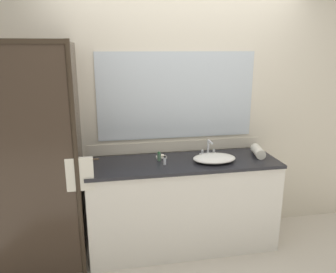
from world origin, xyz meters
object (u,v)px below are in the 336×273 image
Objects in this scene: amenity_bottle_lotion at (165,160)px; amenity_bottle_shampoo at (159,157)px; soap_dish at (161,156)px; rolled_towel_near_edge at (258,151)px; sink_basin at (214,158)px; faucet at (208,150)px.

amenity_bottle_shampoo reaches higher than amenity_bottle_lotion.
amenity_bottle_shampoo is (-0.03, -0.08, 0.03)m from soap_dish.
amenity_bottle_shampoo is 0.99m from rolled_towel_near_edge.
sink_basin is 0.51m from soap_dish.
rolled_towel_near_edge is at bearing -2.28° from amenity_bottle_shampoo.
soap_dish is 0.20m from amenity_bottle_lotion.
amenity_bottle_shampoo is 0.35× the size of rolled_towel_near_edge.
faucet is at bearing 167.74° from rolled_towel_near_edge.
soap_dish is (-0.47, 0.20, -0.02)m from sink_basin.
amenity_bottle_shampoo reaches higher than soap_dish.
sink_basin is at bearing -0.44° from amenity_bottle_lotion.
soap_dish is 0.41× the size of rolled_towel_near_edge.
faucet reaches higher than soap_dish.
amenity_bottle_lotion is (-0.00, -0.20, 0.02)m from soap_dish.
sink_basin reaches higher than soap_dish.
faucet is at bearing -2.00° from soap_dish.
amenity_bottle_lotion is at bearing -159.13° from faucet.
amenity_bottle_shampoo is at bearing -113.14° from soap_dish.
rolled_towel_near_edge is (0.48, 0.08, 0.02)m from sink_basin.
soap_dish is 0.96m from rolled_towel_near_edge.
faucet is at bearing 7.28° from amenity_bottle_shampoo.
faucet reaches higher than rolled_towel_near_edge.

